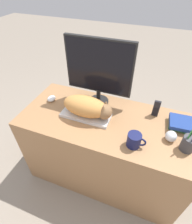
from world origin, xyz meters
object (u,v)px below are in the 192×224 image
cat (88,107)px  computer_mouse (52,99)px  pen_cup (189,143)px  keyboard (86,115)px  baseball (171,136)px  monitor (99,69)px  coffee_mug (134,140)px  phone (156,109)px  book_stack (183,124)px

cat → computer_mouse: (-0.39, 0.08, -0.08)m
computer_mouse → pen_cup: 1.12m
keyboard → baseball: baseball is taller
keyboard → monitor: monitor is taller
cat → monitor: size_ratio=0.71×
computer_mouse → pen_cup: (1.11, -0.14, 0.04)m
baseball → coffee_mug: bearing=-149.3°
cat → computer_mouse: bearing=168.0°
pen_cup → coffee_mug: bearing=-164.6°
keyboard → pen_cup: 0.75m
keyboard → coffee_mug: coffee_mug is taller
coffee_mug → phone: bearing=74.9°
keyboard → book_stack: book_stack is taller
keyboard → baseball: (0.64, -0.02, 0.03)m
cat → phone: bearing=22.9°
computer_mouse → book_stack: 1.08m
computer_mouse → baseball: baseball is taller
baseball → pen_cup: bearing=-22.6°
keyboard → coffee_mug: bearing=-20.3°
cat → coffee_mug: size_ratio=3.08×
keyboard → phone: bearing=22.0°
monitor → baseball: size_ratio=7.19×
keyboard → coffee_mug: 0.44m
phone → pen_cup: bearing=-49.0°
book_stack → baseball: bearing=-114.8°
monitor → pen_cup: monitor is taller
keyboard → baseball: bearing=-1.7°
coffee_mug → book_stack: size_ratio=0.60×
keyboard → phone: size_ratio=2.81×
monitor → pen_cup: bearing=-20.9°
computer_mouse → phone: size_ratio=0.59×
coffee_mug → phone: 0.37m
monitor → book_stack: size_ratio=2.57×
monitor → book_stack: (0.68, -0.07, -0.28)m
keyboard → baseball: size_ratio=5.12×
book_stack → cat: bearing=-168.3°
computer_mouse → baseball: (1.00, -0.10, 0.02)m
monitor → coffee_mug: bearing=-43.4°
coffee_mug → keyboard: bearing=159.7°
pen_cup → baseball: 0.11m
baseball → book_stack: bearing=65.2°
baseball → phone: phone is taller
pen_cup → phone: size_ratio=1.56×
monitor → coffee_mug: monitor is taller
coffee_mug → phone: phone is taller
coffee_mug → pen_cup: pen_cup is taller
cat → pen_cup: (0.72, -0.06, -0.05)m
computer_mouse → baseball: size_ratio=1.08×
pen_cup → computer_mouse: bearing=172.6°
baseball → book_stack: 0.18m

